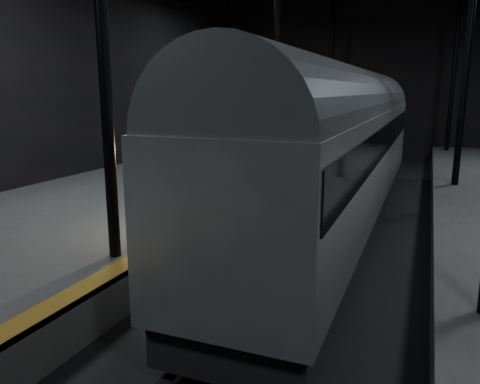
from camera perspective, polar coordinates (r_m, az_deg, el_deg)
The scene contains 6 objects.
ground at distance 13.51m, azimuth 9.26°, elevation -8.30°, with size 44.00×44.00×0.00m, color black.
platform_left at distance 16.57m, azimuth -16.89°, elevation -3.00°, with size 9.00×43.80×1.00m, color #4A4A47.
tactile_strip at distance 14.22m, azimuth -3.49°, elevation -2.86°, with size 0.50×43.80×0.01m, color olive.
track at distance 13.49m, azimuth 9.27°, elevation -8.03°, with size 2.40×43.00×0.24m.
train at distance 16.02m, azimuth 12.29°, elevation 5.87°, with size 3.01×20.13×5.38m.
woman at distance 15.20m, azimuth -3.68°, elevation 1.29°, with size 0.60×0.39×1.64m, color #9D8160.
Camera 1 is at (2.67, -12.38, 4.71)m, focal length 35.00 mm.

